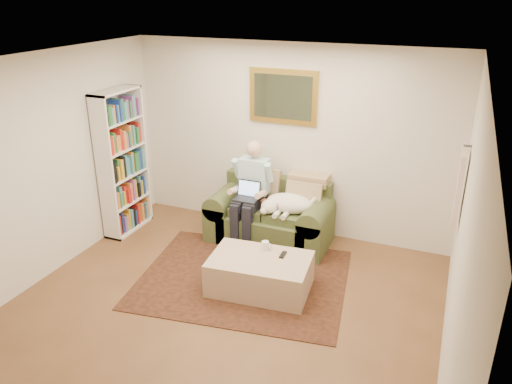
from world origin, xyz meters
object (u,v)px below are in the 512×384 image
Objects in this scene: ottoman at (260,274)px; coffee_mug at (265,245)px; sleeping_dog at (289,203)px; sofa at (270,221)px; seated_man at (249,195)px; laptop at (247,194)px; bookshelf at (122,163)px.

ottoman is 0.34m from coffee_mug.
sleeping_dog is 0.60× the size of ottoman.
sleeping_dog is 0.91m from coffee_mug.
sleeping_dog is at bearing -15.74° from sofa.
seated_man reaches higher than laptop.
sleeping_dog is at bearing 13.64° from laptop.
sofa reaches higher than coffee_mug.
bookshelf is at bearing -172.33° from laptop.
ottoman is (0.58, -0.98, -0.52)m from laptop.
bookshelf is (-2.31, -0.37, 0.37)m from sleeping_dog.
laptop is 0.16× the size of bookshelf.
sofa is at bearing 107.55° from coffee_mug.
laptop is 0.47× the size of sleeping_dog.
sofa is at bearing 164.26° from sleeping_dog.
bookshelf is at bearing 167.24° from coffee_mug.
sofa is 0.46m from sleeping_dog.
bookshelf is (-2.01, -0.45, 0.72)m from sofa.
sofa is at bearing 12.65° from bookshelf.
seated_man is at bearing 123.84° from coffee_mug.
ottoman is (0.04, -1.11, -0.42)m from sleeping_dog.
sofa is 0.55m from laptop.
bookshelf is (-2.35, 0.74, 0.80)m from ottoman.
bookshelf reaches higher than coffee_mug.
seated_man is at bearing 90.00° from laptop.
seated_man is 1.22× the size of ottoman.
sleeping_dog is at bearing 9.09° from bookshelf.
laptop is 0.56m from sleeping_dog.
coffee_mug is 2.44m from bookshelf.
bookshelf is at bearing -170.32° from seated_man.
laptop is 0.28× the size of ottoman.
sofa is 0.50m from seated_man.
ottoman is (0.58, -1.05, -0.48)m from seated_man.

